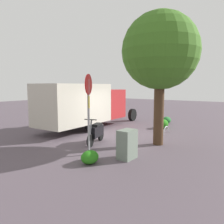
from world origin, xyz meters
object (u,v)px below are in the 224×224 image
Objects in this scene: motorcycle at (96,132)px; stop_sign at (89,102)px; utility_cabinet at (127,144)px; box_truck_near at (85,103)px; bike_rack_hoop at (166,134)px; street_tree at (160,52)px.

motorcycle is 2.27m from stop_sign.
utility_cabinet is (1.03, 2.26, 0.00)m from motorcycle.
motorcycle is (2.38, 2.78, -1.02)m from box_truck_near.
box_truck_near is 6.17m from utility_cabinet.
motorcycle is at bearing -131.65° from box_truck_near.
utility_cabinet is (3.41, 5.04, -1.02)m from box_truck_near.
utility_cabinet is 1.23× the size of bike_rack_hoop.
street_tree is 5.47× the size of utility_cabinet.
box_truck_near is 9.38× the size of bike_rack_hoop.
box_truck_near is at bearing -124.08° from utility_cabinet.
box_truck_near is 4.53× the size of motorcycle.
utility_cabinet is at bearing -2.95° from street_tree.
motorcycle is 0.58× the size of stop_sign.
bike_rack_hoop is (-1.40, 4.64, -1.54)m from box_truck_near.
stop_sign is (3.85, 3.64, 0.48)m from box_truck_near.
stop_sign reaches higher than motorcycle.
bike_rack_hoop is at bearing 169.24° from stop_sign.
street_tree is at bearing 177.05° from utility_cabinet.
box_truck_near reaches higher than bike_rack_hoop.
street_tree reaches higher than stop_sign.
street_tree is at bearing 104.01° from motorcycle.
motorcycle is 2.48m from utility_cabinet.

